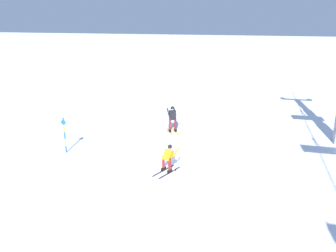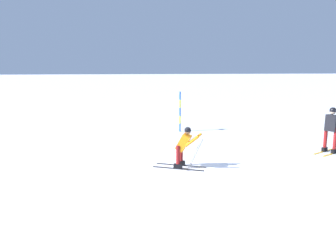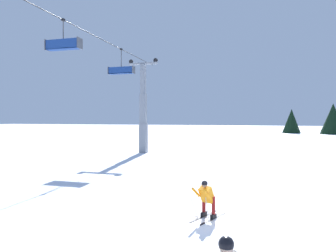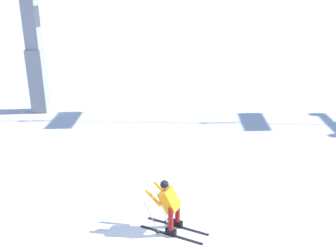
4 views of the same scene
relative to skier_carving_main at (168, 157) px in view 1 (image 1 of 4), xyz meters
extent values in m
plane|color=white|center=(-0.40, -0.71, -0.78)|extent=(260.00, 260.00, 0.00)
cube|color=black|center=(0.05, -0.24, -0.77)|extent=(1.62, 0.79, 0.01)
cube|color=black|center=(0.05, -0.24, -0.69)|extent=(0.30, 0.21, 0.16)
cylinder|color=maroon|center=(0.05, -0.24, -0.30)|extent=(0.13, 0.13, 0.62)
cube|color=black|center=(0.21, 0.13, -0.77)|extent=(1.62, 0.79, 0.01)
cube|color=black|center=(0.21, 0.13, -0.69)|extent=(0.30, 0.21, 0.16)
cylinder|color=maroon|center=(0.21, 0.13, -0.30)|extent=(0.13, 0.13, 0.62)
cube|color=orange|center=(0.01, 0.00, 0.09)|extent=(0.63, 0.59, 0.62)
sphere|color=#997051|center=(-0.12, 0.05, 0.46)|extent=(0.21, 0.21, 0.21)
sphere|color=black|center=(-0.12, 0.05, 0.50)|extent=(0.22, 0.22, 0.22)
cylinder|color=orange|center=(-0.39, -0.08, 0.19)|extent=(0.46, 0.27, 0.41)
cylinder|color=gray|center=(-0.44, -0.11, -0.37)|extent=(0.47, 0.10, 1.05)
cylinder|color=black|center=(-0.30, -0.22, -0.73)|extent=(0.07, 0.07, 0.01)
cylinder|color=orange|center=(-0.21, 0.34, 0.19)|extent=(0.46, 0.27, 0.41)
cylinder|color=gray|center=(-0.21, 0.40, -0.37)|extent=(0.39, 0.31, 1.05)
cylinder|color=black|center=(-0.04, 0.37, -0.73)|extent=(0.07, 0.07, 0.01)
cylinder|color=blue|center=(-0.96, -6.33, -0.57)|extent=(0.07, 0.07, 0.41)
cylinder|color=yellow|center=(-0.96, -6.33, -0.16)|extent=(0.07, 0.07, 0.41)
cylinder|color=blue|center=(-0.96, -6.33, 0.25)|extent=(0.07, 0.07, 0.41)
cylinder|color=yellow|center=(-0.96, -6.33, 0.67)|extent=(0.07, 0.07, 0.41)
cylinder|color=blue|center=(-0.96, -6.33, 1.08)|extent=(0.07, 0.07, 0.41)
cylinder|color=blue|center=(-0.94, -6.33, 1.04)|extent=(0.02, 0.28, 0.28)
cube|color=yellow|center=(-5.95, -1.39, -0.77)|extent=(1.41, 0.85, 0.01)
cube|color=black|center=(-5.95, -1.39, -0.69)|extent=(0.30, 0.23, 0.16)
cylinder|color=maroon|center=(-5.95, -1.39, -0.18)|extent=(0.13, 0.13, 0.86)
cube|color=yellow|center=(-6.14, -1.06, -0.77)|extent=(1.41, 0.85, 0.01)
cube|color=black|center=(-6.14, -1.06, -0.69)|extent=(0.30, 0.23, 0.16)
cylinder|color=maroon|center=(-6.14, -1.06, -0.18)|extent=(0.13, 0.13, 0.86)
cube|color=black|center=(-6.06, -1.23, 0.39)|extent=(0.46, 0.51, 0.65)
sphere|color=beige|center=(-6.07, -1.24, 0.85)|extent=(0.23, 0.23, 0.23)
sphere|color=black|center=(-6.07, -1.24, 0.88)|extent=(0.25, 0.25, 0.25)
cylinder|color=black|center=(-6.15, -1.55, 0.55)|extent=(0.49, 0.33, 0.45)
cylinder|color=gray|center=(-6.17, -1.61, -0.20)|extent=(0.30, 0.29, 1.22)
cylinder|color=black|center=(-6.00, -1.57, -0.73)|extent=(0.07, 0.07, 0.01)
cylinder|color=black|center=(-6.38, -1.15, 0.55)|extent=(0.49, 0.33, 0.45)
cylinder|color=gray|center=(-6.44, -1.13, -0.20)|extent=(0.39, 0.12, 1.22)
cylinder|color=black|center=(-6.31, -1.01, -0.73)|extent=(0.07, 0.07, 0.01)
camera|label=1|loc=(15.34, 3.87, 6.73)|focal=36.46mm
camera|label=2|loc=(2.01, 10.89, 2.58)|focal=36.63mm
camera|label=3|loc=(-10.80, -1.66, 2.83)|focal=32.84mm
camera|label=4|loc=(0.24, -8.44, 5.30)|focal=41.69mm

